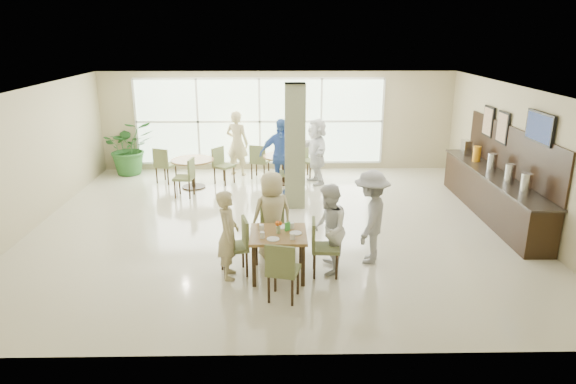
{
  "coord_description": "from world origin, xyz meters",
  "views": [
    {
      "loc": [
        0.04,
        -10.03,
        3.92
      ],
      "look_at": [
        0.2,
        -1.2,
        1.1
      ],
      "focal_mm": 32.0,
      "sensor_mm": 36.0,
      "label": 1
    }
  ],
  "objects_px": {
    "buffet_counter": "(493,191)",
    "round_table_left": "(193,166)",
    "potted_plant": "(129,147)",
    "teen_standing": "(371,217)",
    "adult_b": "(316,151)",
    "adult_standing": "(237,143)",
    "teen_far": "(272,214)",
    "round_table_right": "(284,162)",
    "adult_a": "(281,156)",
    "teen_left": "(228,235)",
    "teen_right": "(328,229)",
    "main_table": "(278,239)"
  },
  "relations": [
    {
      "from": "teen_left",
      "to": "adult_a",
      "type": "distance_m",
      "value": 4.65
    },
    {
      "from": "adult_standing",
      "to": "adult_b",
      "type": "bearing_deg",
      "value": -179.05
    },
    {
      "from": "teen_standing",
      "to": "adult_a",
      "type": "distance_m",
      "value": 4.29
    },
    {
      "from": "teen_far",
      "to": "teen_left",
      "type": "bearing_deg",
      "value": 26.54
    },
    {
      "from": "round_table_left",
      "to": "adult_a",
      "type": "distance_m",
      "value": 2.33
    },
    {
      "from": "round_table_left",
      "to": "teen_far",
      "type": "relative_size",
      "value": 0.7
    },
    {
      "from": "buffet_counter",
      "to": "potted_plant",
      "type": "relative_size",
      "value": 3.1
    },
    {
      "from": "potted_plant",
      "to": "teen_far",
      "type": "bearing_deg",
      "value": -53.91
    },
    {
      "from": "round_table_right",
      "to": "teen_right",
      "type": "relative_size",
      "value": 0.72
    },
    {
      "from": "teen_left",
      "to": "adult_b",
      "type": "xyz_separation_m",
      "value": [
        1.82,
        5.39,
        0.12
      ]
    },
    {
      "from": "adult_a",
      "to": "adult_standing",
      "type": "xyz_separation_m",
      "value": [
        -1.2,
        1.67,
        -0.03
      ]
    },
    {
      "from": "buffet_counter",
      "to": "adult_a",
      "type": "height_order",
      "value": "buffet_counter"
    },
    {
      "from": "round_table_right",
      "to": "teen_far",
      "type": "relative_size",
      "value": 0.7
    },
    {
      "from": "teen_standing",
      "to": "adult_standing",
      "type": "xyz_separation_m",
      "value": [
        -2.73,
        5.68,
        0.07
      ]
    },
    {
      "from": "round_table_right",
      "to": "teen_left",
      "type": "xyz_separation_m",
      "value": [
        -0.96,
        -5.39,
        0.17
      ]
    },
    {
      "from": "potted_plant",
      "to": "teen_standing",
      "type": "relative_size",
      "value": 0.92
    },
    {
      "from": "potted_plant",
      "to": "adult_a",
      "type": "relative_size",
      "value": 0.81
    },
    {
      "from": "round_table_left",
      "to": "adult_standing",
      "type": "bearing_deg",
      "value": 48.72
    },
    {
      "from": "main_table",
      "to": "teen_left",
      "type": "relative_size",
      "value": 0.62
    },
    {
      "from": "round_table_right",
      "to": "adult_a",
      "type": "bearing_deg",
      "value": -95.27
    },
    {
      "from": "teen_right",
      "to": "round_table_left",
      "type": "bearing_deg",
      "value": -143.56
    },
    {
      "from": "potted_plant",
      "to": "adult_a",
      "type": "bearing_deg",
      "value": -23.37
    },
    {
      "from": "main_table",
      "to": "teen_far",
      "type": "distance_m",
      "value": 0.82
    },
    {
      "from": "adult_standing",
      "to": "adult_a",
      "type": "bearing_deg",
      "value": 148.18
    },
    {
      "from": "adult_b",
      "to": "adult_standing",
      "type": "height_order",
      "value": "adult_standing"
    },
    {
      "from": "potted_plant",
      "to": "main_table",
      "type": "bearing_deg",
      "value": -56.81
    },
    {
      "from": "buffet_counter",
      "to": "adult_a",
      "type": "relative_size",
      "value": 2.52
    },
    {
      "from": "round_table_left",
      "to": "teen_far",
      "type": "bearing_deg",
      "value": -63.59
    },
    {
      "from": "round_table_left",
      "to": "teen_left",
      "type": "relative_size",
      "value": 0.74
    },
    {
      "from": "potted_plant",
      "to": "teen_standing",
      "type": "distance_m",
      "value": 8.19
    },
    {
      "from": "round_table_right",
      "to": "buffet_counter",
      "type": "relative_size",
      "value": 0.23
    },
    {
      "from": "adult_b",
      "to": "teen_far",
      "type": "bearing_deg",
      "value": -27.73
    },
    {
      "from": "adult_a",
      "to": "adult_b",
      "type": "xyz_separation_m",
      "value": [
        0.93,
        0.83,
        -0.07
      ]
    },
    {
      "from": "teen_far",
      "to": "teen_standing",
      "type": "distance_m",
      "value": 1.73
    },
    {
      "from": "round_table_right",
      "to": "teen_right",
      "type": "distance_m",
      "value": 5.29
    },
    {
      "from": "buffet_counter",
      "to": "round_table_left",
      "type": "bearing_deg",
      "value": 162.35
    },
    {
      "from": "round_table_right",
      "to": "adult_a",
      "type": "height_order",
      "value": "adult_a"
    },
    {
      "from": "teen_standing",
      "to": "potted_plant",
      "type": "bearing_deg",
      "value": -116.15
    },
    {
      "from": "round_table_left",
      "to": "teen_left",
      "type": "xyz_separation_m",
      "value": [
        1.38,
        -5.03,
        0.17
      ]
    },
    {
      "from": "buffet_counter",
      "to": "adult_b",
      "type": "distance_m",
      "value": 4.48
    },
    {
      "from": "round_table_right",
      "to": "teen_standing",
      "type": "height_order",
      "value": "teen_standing"
    },
    {
      "from": "round_table_right",
      "to": "potted_plant",
      "type": "xyz_separation_m",
      "value": [
        -4.3,
        0.99,
        0.19
      ]
    },
    {
      "from": "teen_left",
      "to": "teen_far",
      "type": "bearing_deg",
      "value": -44.2
    },
    {
      "from": "main_table",
      "to": "buffet_counter",
      "type": "distance_m",
      "value": 5.45
    },
    {
      "from": "round_table_left",
      "to": "teen_right",
      "type": "relative_size",
      "value": 0.72
    },
    {
      "from": "potted_plant",
      "to": "adult_a",
      "type": "height_order",
      "value": "adult_a"
    },
    {
      "from": "buffet_counter",
      "to": "teen_standing",
      "type": "bearing_deg",
      "value": -143.38
    },
    {
      "from": "main_table",
      "to": "potted_plant",
      "type": "bearing_deg",
      "value": 123.19
    },
    {
      "from": "round_table_right",
      "to": "teen_left",
      "type": "relative_size",
      "value": 0.74
    },
    {
      "from": "round_table_right",
      "to": "buffet_counter",
      "type": "bearing_deg",
      "value": -29.38
    }
  ]
}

